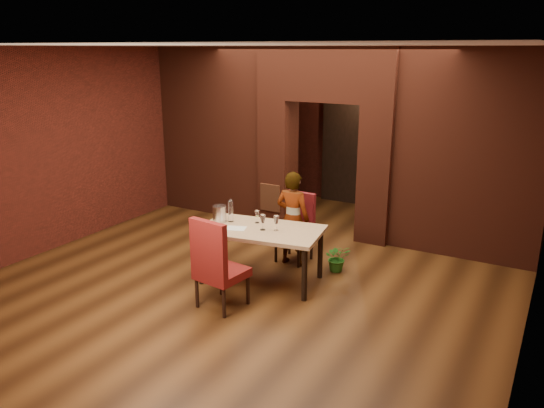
# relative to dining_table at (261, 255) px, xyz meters

# --- Properties ---
(floor) EXTENTS (8.00, 8.00, 0.00)m
(floor) POSITION_rel_dining_table_xyz_m (-0.12, 0.41, -0.39)
(floor) COLOR #4A2A12
(floor) RESTS_ON ground
(ceiling) EXTENTS (7.00, 8.00, 0.04)m
(ceiling) POSITION_rel_dining_table_xyz_m (-0.12, 0.41, 2.81)
(ceiling) COLOR silver
(ceiling) RESTS_ON ground
(wall_back) EXTENTS (7.00, 0.04, 3.20)m
(wall_back) POSITION_rel_dining_table_xyz_m (-0.12, 4.41, 1.21)
(wall_back) COLOR maroon
(wall_back) RESTS_ON ground
(wall_front) EXTENTS (7.00, 0.04, 3.20)m
(wall_front) POSITION_rel_dining_table_xyz_m (-0.12, -3.59, 1.21)
(wall_front) COLOR maroon
(wall_front) RESTS_ON ground
(wall_left) EXTENTS (0.04, 8.00, 3.20)m
(wall_left) POSITION_rel_dining_table_xyz_m (-3.62, 0.41, 1.21)
(wall_left) COLOR maroon
(wall_left) RESTS_ON ground
(pillar_left) EXTENTS (0.55, 0.55, 2.30)m
(pillar_left) POSITION_rel_dining_table_xyz_m (-1.07, 2.41, 0.76)
(pillar_left) COLOR maroon
(pillar_left) RESTS_ON ground
(pillar_right) EXTENTS (0.55, 0.55, 2.30)m
(pillar_right) POSITION_rel_dining_table_xyz_m (0.83, 2.41, 0.76)
(pillar_right) COLOR maroon
(pillar_right) RESTS_ON ground
(lintel) EXTENTS (2.45, 0.55, 0.90)m
(lintel) POSITION_rel_dining_table_xyz_m (-0.12, 2.41, 2.36)
(lintel) COLOR maroon
(lintel) RESTS_ON ground
(wing_wall_left) EXTENTS (2.28, 0.35, 3.20)m
(wing_wall_left) POSITION_rel_dining_table_xyz_m (-2.48, 2.41, 1.21)
(wing_wall_left) COLOR maroon
(wing_wall_left) RESTS_ON ground
(wing_wall_right) EXTENTS (2.28, 0.35, 3.20)m
(wing_wall_right) POSITION_rel_dining_table_xyz_m (2.25, 2.41, 1.21)
(wing_wall_right) COLOR maroon
(wing_wall_right) RESTS_ON ground
(vent_panel) EXTENTS (0.40, 0.03, 0.50)m
(vent_panel) POSITION_rel_dining_table_xyz_m (-1.07, 2.12, 0.16)
(vent_panel) COLOR #AD5832
(vent_panel) RESTS_ON ground
(rear_door) EXTENTS (0.90, 0.08, 2.10)m
(rear_door) POSITION_rel_dining_table_xyz_m (-0.52, 4.35, 0.66)
(rear_door) COLOR black
(rear_door) RESTS_ON ground
(rear_door_frame) EXTENTS (1.02, 0.04, 2.22)m
(rear_door_frame) POSITION_rel_dining_table_xyz_m (-0.52, 4.31, 0.66)
(rear_door_frame) COLOR black
(rear_door_frame) RESTS_ON ground
(dining_table) EXTENTS (1.79, 1.19, 0.78)m
(dining_table) POSITION_rel_dining_table_xyz_m (0.00, 0.00, 0.00)
(dining_table) COLOR tan
(dining_table) RESTS_ON ground
(chair_far) EXTENTS (0.51, 0.51, 1.05)m
(chair_far) POSITION_rel_dining_table_xyz_m (0.06, 0.88, 0.14)
(chair_far) COLOR maroon
(chair_far) RESTS_ON ground
(chair_near) EXTENTS (0.61, 0.61, 1.20)m
(chair_near) POSITION_rel_dining_table_xyz_m (-0.04, -0.90, 0.21)
(chair_near) COLOR maroon
(chair_near) RESTS_ON ground
(person_seated) EXTENTS (0.53, 0.36, 1.44)m
(person_seated) POSITION_rel_dining_table_xyz_m (0.09, 0.77, 0.33)
(person_seated) COLOR white
(person_seated) RESTS_ON ground
(wine_glass_a) EXTENTS (0.07, 0.07, 0.18)m
(wine_glass_a) POSITION_rel_dining_table_xyz_m (-0.17, 0.18, 0.48)
(wine_glass_a) COLOR white
(wine_glass_a) RESTS_ON dining_table
(wine_glass_b) EXTENTS (0.09, 0.09, 0.21)m
(wine_glass_b) POSITION_rel_dining_table_xyz_m (0.05, -0.04, 0.50)
(wine_glass_b) COLOR white
(wine_glass_b) RESTS_ON dining_table
(wine_glass_c) EXTENTS (0.08, 0.08, 0.21)m
(wine_glass_c) POSITION_rel_dining_table_xyz_m (0.22, 0.03, 0.49)
(wine_glass_c) COLOR white
(wine_glass_c) RESTS_ON dining_table
(tasting_sheet) EXTENTS (0.32, 0.27, 0.00)m
(tasting_sheet) POSITION_rel_dining_table_xyz_m (-0.30, -0.17, 0.39)
(tasting_sheet) COLOR silver
(tasting_sheet) RESTS_ON dining_table
(wine_bucket) EXTENTS (0.20, 0.20, 0.24)m
(wine_bucket) POSITION_rel_dining_table_xyz_m (-0.66, -0.04, 0.51)
(wine_bucket) COLOR silver
(wine_bucket) RESTS_ON dining_table
(water_bottle) EXTENTS (0.08, 0.08, 0.33)m
(water_bottle) POSITION_rel_dining_table_xyz_m (-0.53, 0.05, 0.55)
(water_bottle) COLOR white
(water_bottle) RESTS_ON dining_table
(potted_plant) EXTENTS (0.49, 0.48, 0.42)m
(potted_plant) POSITION_rel_dining_table_xyz_m (0.80, 0.84, -0.18)
(potted_plant) COLOR #23671C
(potted_plant) RESTS_ON ground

